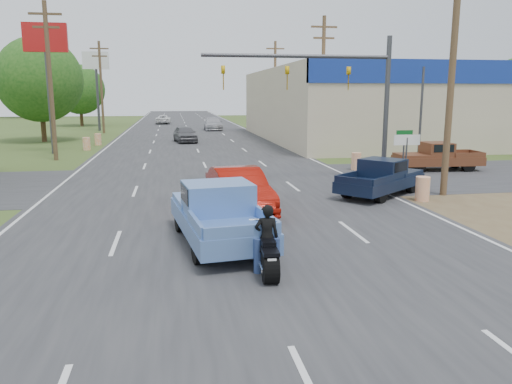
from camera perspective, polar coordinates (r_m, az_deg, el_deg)
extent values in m
cube|color=#2D2D30|center=(46.59, -7.16, 5.76)|extent=(15.00, 180.00, 0.02)
cube|color=#2D2D30|center=(24.79, -5.00, 1.20)|extent=(120.00, 10.00, 0.02)
cube|color=#B7A88C|center=(57.42, 27.04, 8.92)|extent=(50.00, 28.00, 6.60)
cylinder|color=#4C3823|center=(22.46, 21.46, 12.27)|extent=(0.28, 0.28, 10.00)
cylinder|color=#4C3823|center=(39.06, 7.63, 12.07)|extent=(0.28, 0.28, 10.00)
cube|color=#4C3823|center=(39.37, 7.80, 18.20)|extent=(2.00, 0.14, 0.14)
cube|color=#4C3823|center=(39.27, 7.76, 17.04)|extent=(1.60, 0.14, 0.14)
cylinder|color=#4C3823|center=(56.52, 2.19, 11.81)|extent=(0.28, 0.28, 10.00)
cube|color=#4C3823|center=(56.73, 2.22, 16.05)|extent=(2.00, 0.14, 0.14)
cube|color=#4C3823|center=(56.67, 2.22, 15.25)|extent=(1.60, 0.14, 0.14)
cylinder|color=#4C3823|center=(35.20, -22.45, 11.48)|extent=(0.28, 0.28, 10.00)
cube|color=#4C3823|center=(35.55, -22.97, 18.25)|extent=(2.00, 0.14, 0.14)
cube|color=#4C3823|center=(35.44, -22.87, 16.97)|extent=(1.60, 0.14, 0.14)
cylinder|color=#4C3823|center=(58.86, -17.26, 11.30)|extent=(0.28, 0.28, 10.00)
cube|color=#4C3823|center=(59.07, -17.50, 15.37)|extent=(2.00, 0.14, 0.14)
cube|color=#4C3823|center=(59.00, -17.45, 14.60)|extent=(1.60, 0.14, 0.14)
cylinder|color=#422D19|center=(49.81, -23.14, 7.16)|extent=(0.44, 0.44, 3.24)
sphere|color=#174814|center=(49.76, -23.49, 11.70)|extent=(7.56, 7.56, 7.56)
cylinder|color=#422D19|center=(73.45, -19.33, 8.25)|extent=(0.44, 0.44, 2.88)
sphere|color=#174814|center=(73.41, -19.50, 10.99)|extent=(6.72, 6.72, 6.72)
cylinder|color=#422D19|center=(106.28, 8.10, 9.57)|extent=(0.44, 0.44, 3.42)
sphere|color=#174814|center=(106.26, 8.17, 11.82)|extent=(7.98, 7.98, 7.98)
cylinder|color=#422D19|center=(105.22, -25.28, 8.72)|extent=(0.44, 0.44, 3.78)
sphere|color=#174814|center=(105.21, -25.49, 11.23)|extent=(8.82, 8.82, 8.82)
cylinder|color=orange|center=(21.17, 18.49, 0.33)|extent=(0.56, 0.56, 1.00)
cylinder|color=orange|center=(28.99, 11.39, 3.44)|extent=(0.56, 0.56, 1.00)
cylinder|color=orange|center=(41.07, -18.79, 5.24)|extent=(0.56, 0.56, 1.00)
cylinder|color=orange|center=(44.96, -17.62, 5.77)|extent=(0.56, 0.56, 1.00)
cylinder|color=#3F3F44|center=(39.32, -22.55, 10.61)|extent=(0.30, 0.30, 9.00)
cube|color=#B21414|center=(39.52, -22.96, 15.97)|extent=(3.00, 0.35, 2.00)
cylinder|color=#3F3F44|center=(62.95, -17.66, 10.77)|extent=(0.30, 0.30, 9.00)
cube|color=white|center=(63.08, -17.87, 14.13)|extent=(3.00, 0.35, 2.00)
cylinder|color=#3F3F44|center=(22.91, 16.72, 2.98)|extent=(0.08, 0.08, 2.40)
cube|color=white|center=(22.79, 16.88, 5.72)|extent=(1.20, 0.05, 0.45)
cylinder|color=#3F3F44|center=(24.51, 16.45, 3.49)|extent=(0.08, 0.08, 2.40)
cube|color=#0C591E|center=(24.38, 16.62, 6.52)|extent=(0.80, 0.04, 0.22)
cylinder|color=#3F3F44|center=(25.57, 14.65, 9.06)|extent=(0.24, 0.24, 7.00)
cylinder|color=#3F3F44|center=(24.15, 4.80, 15.21)|extent=(9.00, 0.18, 0.18)
imported|color=gold|center=(24.85, 10.55, 13.91)|extent=(0.18, 0.40, 1.10)
imported|color=gold|center=(24.00, 3.58, 14.18)|extent=(0.18, 0.40, 1.10)
imported|color=gold|center=(23.52, -3.78, 14.24)|extent=(0.18, 0.40, 1.10)
imported|color=#961006|center=(18.22, -1.94, 0.17)|extent=(2.19, 4.95, 1.58)
cylinder|color=black|center=(11.45, 1.67, -8.70)|extent=(0.39, 0.73, 0.72)
cylinder|color=black|center=(12.93, 0.69, -6.36)|extent=(0.17, 0.72, 0.72)
cube|color=black|center=(12.11, 1.13, -6.00)|extent=(0.31, 1.31, 0.33)
cube|color=black|center=(12.31, 0.97, -4.67)|extent=(0.31, 0.61, 0.24)
cube|color=black|center=(11.76, 1.35, -5.66)|extent=(0.36, 0.61, 0.11)
cylinder|color=white|center=(12.56, 0.79, -3.17)|extent=(0.71, 0.09, 0.05)
cube|color=white|center=(11.15, 1.85, -7.95)|extent=(0.20, 0.03, 0.13)
imported|color=black|center=(11.93, 1.23, -5.64)|extent=(0.60, 0.41, 1.60)
cylinder|color=black|center=(15.82, -8.58, -3.04)|extent=(0.41, 0.85, 0.82)
cylinder|color=black|center=(16.14, -2.51, -2.64)|extent=(0.41, 0.85, 0.82)
cylinder|color=black|center=(12.77, -6.50, -6.40)|extent=(0.41, 0.85, 0.82)
cylinder|color=black|center=(13.17, 0.94, -5.80)|extent=(0.41, 0.85, 0.82)
cube|color=#5B82C4|center=(14.38, -4.28, -3.44)|extent=(2.71, 5.55, 0.53)
cube|color=#5B82C4|center=(15.83, -5.56, -0.86)|extent=(2.19, 2.26, 0.18)
cube|color=#5B82C4|center=(14.33, -4.41, -0.63)|extent=(2.08, 1.83, 0.87)
cube|color=black|center=(14.30, -4.42, -0.03)|extent=(2.08, 1.51, 0.46)
cube|color=#5B82C4|center=(11.82, -1.55, -4.55)|extent=(1.88, 0.32, 0.31)
cylinder|color=black|center=(23.48, 14.01, 1.24)|extent=(0.73, 0.67, 0.72)
cylinder|color=black|center=(22.83, 17.38, 0.79)|extent=(0.73, 0.67, 0.72)
cylinder|color=black|center=(21.06, 10.42, 0.28)|extent=(0.73, 0.67, 0.72)
cylinder|color=black|center=(20.33, 14.07, -0.25)|extent=(0.73, 0.67, 0.72)
cube|color=#111C34|center=(21.87, 14.06, 1.06)|extent=(4.80, 4.36, 0.47)
cube|color=#111C34|center=(23.07, 15.74, 2.23)|extent=(2.47, 2.46, 0.16)
cube|color=#111C34|center=(21.86, 14.25, 2.68)|extent=(2.14, 2.18, 0.77)
cube|color=black|center=(21.84, 14.27, 3.03)|extent=(1.95, 2.03, 0.41)
cube|color=#111C34|center=(19.82, 11.00, 1.24)|extent=(1.10, 1.34, 0.27)
cylinder|color=black|center=(28.92, 18.12, 2.83)|extent=(0.75, 0.32, 0.74)
cylinder|color=black|center=(30.33, 16.92, 3.25)|extent=(0.75, 0.32, 0.74)
cylinder|color=black|center=(30.22, 23.11, 2.82)|extent=(0.75, 0.32, 0.74)
cylinder|color=black|center=(31.57, 21.75, 3.23)|extent=(0.75, 0.32, 0.74)
cube|color=#5B2F1B|center=(30.21, 20.04, 3.42)|extent=(4.90, 2.11, 0.48)
cube|color=#5B2F1B|center=(29.56, 17.56, 4.02)|extent=(1.92, 1.85, 0.17)
cube|color=#5B2F1B|center=(30.10, 19.95, 4.61)|extent=(1.53, 1.78, 0.79)
cube|color=black|center=(30.08, 19.97, 4.87)|extent=(1.25, 1.80, 0.42)
cube|color=#5B2F1B|center=(31.28, 23.96, 4.06)|extent=(0.17, 1.70, 0.28)
imported|color=#59585D|center=(45.84, -8.11, 6.56)|extent=(2.34, 4.55, 1.48)
imported|color=#B1B1B6|center=(61.68, -4.93, 7.77)|extent=(2.17, 5.23, 1.51)
imported|color=white|center=(76.01, -10.55, 8.14)|extent=(2.24, 4.63, 1.27)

